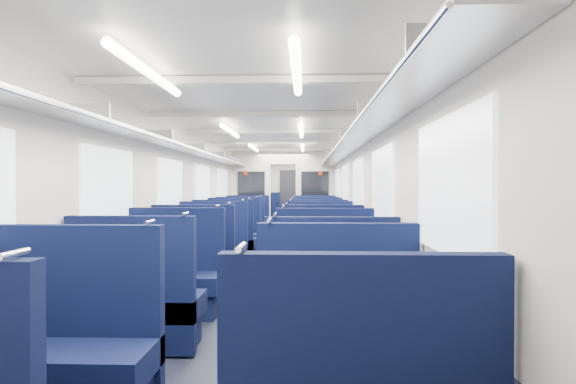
{
  "coord_description": "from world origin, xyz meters",
  "views": [
    {
      "loc": [
        0.62,
        -10.18,
        1.42
      ],
      "look_at": [
        0.21,
        1.36,
        1.26
      ],
      "focal_mm": 30.95,
      "sensor_mm": 36.0,
      "label": 1
    }
  ],
  "objects": [
    {
      "name": "seat_11",
      "position": [
        0.83,
        -2.41,
        0.37
      ],
      "size": [
        1.08,
        0.59,
        1.2
      ],
      "color": "#0B1439",
      "rests_on": "floor"
    },
    {
      "name": "seat_9",
      "position": [
        0.83,
        -3.64,
        0.37
      ],
      "size": [
        1.08,
        0.59,
        1.2
      ],
      "color": "#0B1439",
      "rests_on": "floor"
    },
    {
      "name": "wall_right",
      "position": [
        1.4,
        0.0,
        1.18
      ],
      "size": [
        0.02,
        18.0,
        2.35
      ],
      "primitive_type": "cube",
      "color": "beige",
      "rests_on": "floor"
    },
    {
      "name": "seat_14",
      "position": [
        -0.83,
        -0.31,
        0.37
      ],
      "size": [
        1.08,
        0.59,
        1.2
      ],
      "color": "#0B1439",
      "rests_on": "floor"
    },
    {
      "name": "luggage_rack_left",
      "position": [
        -1.21,
        0.0,
        1.97
      ],
      "size": [
        0.36,
        17.4,
        0.18
      ],
      "color": "#B2B5BA",
      "rests_on": "wall_left"
    },
    {
      "name": "seat_19",
      "position": [
        0.83,
        2.02,
        0.37
      ],
      "size": [
        1.08,
        0.59,
        1.2
      ],
      "color": "#0B1439",
      "rests_on": "floor"
    },
    {
      "name": "seat_17",
      "position": [
        0.83,
        1.03,
        0.37
      ],
      "size": [
        1.08,
        0.59,
        1.2
      ],
      "color": "#0B1439",
      "rests_on": "floor"
    },
    {
      "name": "seat_7",
      "position": [
        0.83,
        -4.85,
        0.37
      ],
      "size": [
        1.08,
        0.59,
        1.2
      ],
      "color": "#0B1439",
      "rests_on": "floor"
    },
    {
      "name": "windows",
      "position": [
        0.0,
        -0.46,
        1.42
      ],
      "size": [
        2.78,
        15.6,
        0.75
      ],
      "color": "white",
      "rests_on": "wall_left"
    },
    {
      "name": "dado_right",
      "position": [
        1.39,
        0.0,
        0.35
      ],
      "size": [
        0.03,
        17.9,
        0.7
      ],
      "primitive_type": "cube",
      "color": "black",
      "rests_on": "floor"
    },
    {
      "name": "floor",
      "position": [
        0.0,
        0.0,
        0.0
      ],
      "size": [
        2.8,
        18.0,
        0.01
      ],
      "primitive_type": "cube",
      "color": "black",
      "rests_on": "ground"
    },
    {
      "name": "ceiling_fittings",
      "position": [
        0.0,
        -0.26,
        2.29
      ],
      "size": [
        2.7,
        16.06,
        0.11
      ],
      "color": "silver",
      "rests_on": "ceiling"
    },
    {
      "name": "dado_left",
      "position": [
        -1.39,
        0.0,
        0.35
      ],
      "size": [
        0.03,
        17.9,
        0.7
      ],
      "primitive_type": "cube",
      "color": "black",
      "rests_on": "floor"
    },
    {
      "name": "seat_20",
      "position": [
        -0.83,
        4.21,
        0.37
      ],
      "size": [
        1.08,
        0.59,
        1.2
      ],
      "color": "#0B1439",
      "rests_on": "floor"
    },
    {
      "name": "seat_12",
      "position": [
        -0.83,
        -1.39,
        0.37
      ],
      "size": [
        1.08,
        0.59,
        1.2
      ],
      "color": "#0B1439",
      "rests_on": "floor"
    },
    {
      "name": "luggage_rack_right",
      "position": [
        1.21,
        0.0,
        1.97
      ],
      "size": [
        0.36,
        17.4,
        0.18
      ],
      "color": "#B2B5BA",
      "rests_on": "wall_right"
    },
    {
      "name": "seat_23",
      "position": [
        0.83,
        5.29,
        0.37
      ],
      "size": [
        1.08,
        0.59,
        1.2
      ],
      "color": "#0B1439",
      "rests_on": "floor"
    },
    {
      "name": "bulkhead",
      "position": [
        -0.0,
        3.44,
        1.23
      ],
      "size": [
        2.8,
        0.1,
        2.35
      ],
      "color": "silver",
      "rests_on": "floor"
    },
    {
      "name": "seat_22",
      "position": [
        -0.83,
        5.39,
        0.37
      ],
      "size": [
        1.08,
        0.59,
        1.2
      ],
      "color": "#0B1439",
      "rests_on": "floor"
    },
    {
      "name": "seat_8",
      "position": [
        -0.83,
        -3.68,
        0.37
      ],
      "size": [
        1.08,
        0.59,
        1.2
      ],
      "color": "#0B1439",
      "rests_on": "floor"
    },
    {
      "name": "seat_18",
      "position": [
        -0.83,
        2.05,
        0.37
      ],
      "size": [
        1.08,
        0.59,
        1.2
      ],
      "color": "#0B1439",
      "rests_on": "floor"
    },
    {
      "name": "seat_24",
      "position": [
        -0.83,
        6.32,
        0.37
      ],
      "size": [
        1.08,
        0.59,
        1.2
      ],
      "color": "#0B1439",
      "rests_on": "floor"
    },
    {
      "name": "seat_26",
      "position": [
        -0.83,
        7.56,
        0.37
      ],
      "size": [
        1.08,
        0.59,
        1.2
      ],
      "color": "#0B1439",
      "rests_on": "floor"
    },
    {
      "name": "seat_13",
      "position": [
        0.83,
        -1.29,
        0.37
      ],
      "size": [
        1.08,
        0.59,
        1.2
      ],
      "color": "#0B1439",
      "rests_on": "floor"
    },
    {
      "name": "seat_27",
      "position": [
        0.83,
        7.63,
        0.37
      ],
      "size": [
        1.08,
        0.59,
        1.2
      ],
      "color": "#0B1439",
      "rests_on": "floor"
    },
    {
      "name": "seat_25",
      "position": [
        0.83,
        6.34,
        0.37
      ],
      "size": [
        1.08,
        0.59,
        1.2
      ],
      "color": "#0B1439",
      "rests_on": "floor"
    },
    {
      "name": "seat_21",
      "position": [
        0.83,
        4.23,
        0.37
      ],
      "size": [
        1.08,
        0.59,
        1.2
      ],
      "color": "#0B1439",
      "rests_on": "floor"
    },
    {
      "name": "seat_4",
      "position": [
        -0.83,
        -5.98,
        0.37
      ],
      "size": [
        1.08,
        0.59,
        1.2
      ],
      "color": "#0B1439",
      "rests_on": "floor"
    },
    {
      "name": "seat_5",
      "position": [
        0.83,
        -6.05,
        0.37
      ],
      "size": [
        1.08,
        0.59,
        1.2
      ],
      "color": "#0B1439",
      "rests_on": "floor"
    },
    {
      "name": "seat_15",
      "position": [
        0.83,
        -0.25,
        0.37
      ],
      "size": [
        1.08,
        0.59,
        1.2
      ],
      "color": "#0B1439",
      "rests_on": "floor"
    },
    {
      "name": "seat_2",
      "position": [
        -0.83,
        -7.21,
        0.37
      ],
      "size": [
        1.08,
        0.59,
        1.2
      ],
      "color": "#0B1439",
      "rests_on": "floor"
    },
    {
      "name": "seat_16",
      "position": [
        -0.83,
        0.94,
        0.37
      ],
      "size": [
        1.08,
        0.59,
        1.2
      ],
      "color": "#0B1439",
      "rests_on": "floor"
    },
    {
      "name": "end_door",
      "position": [
        0.0,
        8.94,
        1.0
      ],
      "size": [
        0.75,
        0.06,
        2.0
      ],
      "primitive_type": "cube",
      "color": "black",
      "rests_on": "floor"
    },
    {
      "name": "seat_10",
      "position": [
        -0.83,
        -2.56,
        0.37
      ],
      "size": [
        1.08,
        0.59,
        1.2
      ],
      "color": "#0B1439",
      "rests_on": "floor"
    },
    {
      "name": "wall_far",
      "position": [
        0.0,
        9.0,
        1.18
      ],
      "size": [
        2.8,
        0.02,
        2.35
      ],
      "primitive_type": "cube",
      "color": "beige",
      "rests_on": "floor"
    },
    {
      "name": "seat_6",
      "position": [
        -0.83,
        -4.78,
        0.37
      ],
      "size": [
        1.08,
        0.59,
        1.2
      ],
      "color": "#0B1439",
      "rests_on": "floor"
    },
    {
      "name": "ceiling",
      "position": [
        0.0,
        0.0,
        2.35
      ],
      "size": [
        2.8,
        18.0,
        0.01
      ],
      "primitive_type": "cube",
      "color": "white",
      "rests_on": "wall_left"
    },
    {
      "name": "wall_left",
      "position": [
        -1.4,
        0.0,
        1.18
      ],
      "size": [
        0.02,
        18.0,
        2.35
      ],
      "primitive_type": "cube",
      "color": "beige",
      "rests_on": "floor"
    },
    {
      "name": "seat_3",
      "position": [
        0.83,
        -7.0,
        0.37
      ],
      "size": [
        1.08,
        0.59,
        1.2
      ],
      "color": "#0B1439",
      "rests_on": "floor"
    }
  ]
}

